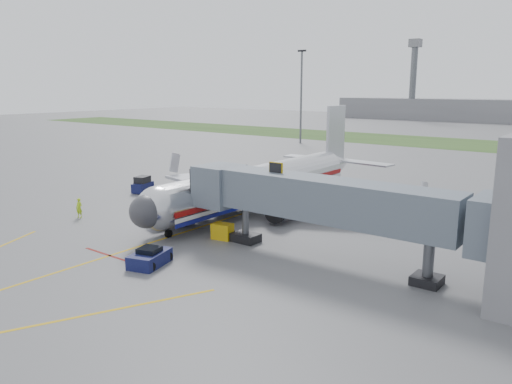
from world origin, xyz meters
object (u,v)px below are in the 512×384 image
Objects in this scene: baggage_tug at (143,185)px; belt_loader at (172,219)px; pushback_tug at (150,258)px; airliner at (262,183)px; ramp_worker at (79,208)px.

baggage_tug is 0.62× the size of belt_loader.
baggage_tug reaches higher than pushback_tug.
airliner is 18.51× the size of ramp_worker.
pushback_tug is 10.45m from belt_loader.
baggage_tug is (-16.16, -2.46, -1.78)m from airliner.
pushback_tug is 1.86× the size of ramp_worker.
ramp_worker is at bearing 163.45° from pushback_tug.
belt_loader is at bearing 128.34° from pushback_tug.
pushback_tug is at bearing -77.97° from airliner.
pushback_tug is at bearing -32.02° from ramp_worker.
baggage_tug is at bearing 149.39° from belt_loader.
airliner reaches higher than ramp_worker.
ramp_worker reaches higher than pushback_tug.
belt_loader is at bearing -103.27° from airliner.
airliner is at bearing 34.86° from ramp_worker.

